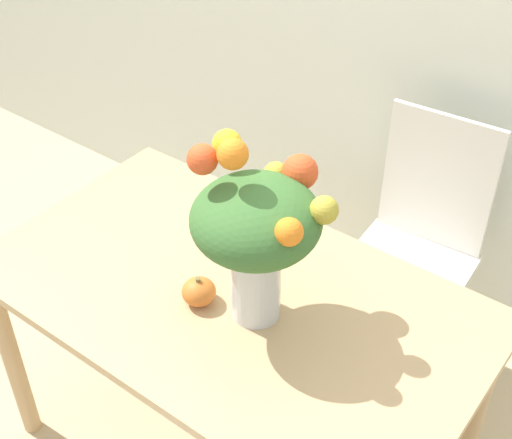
% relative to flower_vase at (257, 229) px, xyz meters
% --- Properties ---
extents(dining_table, '(1.43, 0.82, 0.78)m').
position_rel_flower_vase_xyz_m(dining_table, '(-0.11, 0.02, -0.39)').
color(dining_table, tan).
rests_on(dining_table, ground_plane).
extents(flower_vase, '(0.35, 0.37, 0.54)m').
position_rel_flower_vase_xyz_m(flower_vase, '(0.00, 0.00, 0.00)').
color(flower_vase, silver).
rests_on(flower_vase, dining_table).
extents(pumpkin, '(0.09, 0.09, 0.09)m').
position_rel_flower_vase_xyz_m(pumpkin, '(-0.15, -0.07, -0.25)').
color(pumpkin, orange).
rests_on(pumpkin, dining_table).
extents(dining_chair_near_window, '(0.45, 0.45, 1.00)m').
position_rel_flower_vase_xyz_m(dining_chair_near_window, '(0.11, 0.81, -0.55)').
color(dining_chair_near_window, white).
rests_on(dining_chair_near_window, ground_plane).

